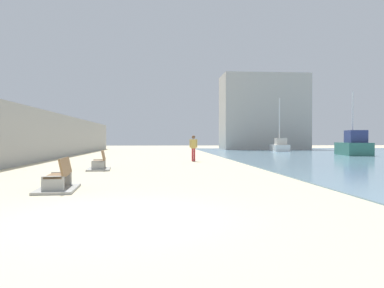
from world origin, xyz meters
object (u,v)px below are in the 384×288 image
object	(u,v)px
bench_far	(99,165)
boat_nearest	(280,146)
person_walking	(193,146)
boat_distant	(354,146)
bench_near	(59,183)

from	to	relation	value
bench_far	boat_nearest	bearing A→B (deg)	55.97
bench_far	person_walking	world-z (taller)	person_walking
bench_far	person_walking	xyz separation A→B (m)	(5.30, 6.53, 0.82)
bench_far	boat_distant	bearing A→B (deg)	34.25
person_walking	boat_nearest	world-z (taller)	boat_nearest
person_walking	boat_nearest	xyz separation A→B (m)	(12.41, 19.71, -0.39)
person_walking	boat_distant	xyz separation A→B (m)	(15.43, 7.58, -0.16)
bench_near	boat_distant	size ratio (longest dim) A/B	0.37
person_walking	boat_nearest	size ratio (longest dim) A/B	0.27
boat_distant	bench_far	bearing A→B (deg)	-145.75
person_walking	boat_distant	bearing A→B (deg)	26.17
bench_far	boat_nearest	distance (m)	31.66
boat_distant	person_walking	bearing A→B (deg)	-153.83
bench_far	person_walking	bearing A→B (deg)	50.92
bench_near	person_walking	world-z (taller)	person_walking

